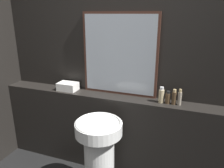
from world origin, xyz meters
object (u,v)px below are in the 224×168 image
at_px(pedestal_sink, 99,155).
at_px(towel_stack, 68,86).
at_px(mirror, 119,55).
at_px(conditioner_bottle, 168,98).
at_px(lotion_bottle, 174,97).
at_px(shampoo_bottle, 161,95).
at_px(body_wash_bottle, 180,98).

height_order(pedestal_sink, towel_stack, towel_stack).
relative_size(pedestal_sink, mirror, 0.95).
bearing_deg(mirror, conditioner_bottle, -9.82).
distance_m(mirror, lotion_bottle, 0.72).
bearing_deg(pedestal_sink, lotion_bottle, 37.41).
bearing_deg(pedestal_sink, shampoo_bottle, 43.84).
height_order(pedestal_sink, shampoo_bottle, shampoo_bottle).
distance_m(mirror, shampoo_bottle, 0.62).
bearing_deg(mirror, body_wash_bottle, -8.16).
height_order(lotion_bottle, body_wash_bottle, body_wash_bottle).
relative_size(mirror, shampoo_bottle, 5.32).
height_order(pedestal_sink, body_wash_bottle, body_wash_bottle).
xyz_separation_m(pedestal_sink, body_wash_bottle, (0.67, 0.47, 0.51)).
distance_m(pedestal_sink, body_wash_bottle, 0.97).
bearing_deg(pedestal_sink, mirror, 89.29).
xyz_separation_m(shampoo_bottle, conditioner_bottle, (0.07, -0.00, -0.02)).
relative_size(pedestal_sink, shampoo_bottle, 5.06).
xyz_separation_m(shampoo_bottle, lotion_bottle, (0.13, 0.00, -0.00)).
bearing_deg(mirror, shampoo_bottle, -11.11).
height_order(shampoo_bottle, body_wash_bottle, shampoo_bottle).
bearing_deg(mirror, lotion_bottle, -8.87).
bearing_deg(lotion_bottle, body_wash_bottle, -0.00).
relative_size(towel_stack, shampoo_bottle, 1.35).
distance_m(towel_stack, conditioner_bottle, 1.16).
relative_size(shampoo_bottle, lotion_bottle, 1.07).
relative_size(lotion_bottle, body_wash_bottle, 0.95).
bearing_deg(lotion_bottle, shampoo_bottle, 180.00).
distance_m(mirror, towel_stack, 0.74).
bearing_deg(body_wash_bottle, towel_stack, 180.00).
bearing_deg(body_wash_bottle, mirror, 171.84).
bearing_deg(towel_stack, lotion_bottle, 0.00).
distance_m(pedestal_sink, towel_stack, 0.90).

